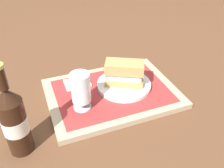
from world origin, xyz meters
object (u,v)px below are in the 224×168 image
(beer_glass, at_px, (81,89))
(beer_bottle, at_px, (14,120))
(sandwich, at_px, (123,73))
(plate, at_px, (124,85))

(beer_glass, relative_size, beer_bottle, 0.47)
(sandwich, bearing_deg, beer_glass, 46.89)
(plate, relative_size, beer_glass, 1.52)
(plate, xyz_separation_m, beer_bottle, (0.36, 0.14, 0.08))
(plate, bearing_deg, beer_glass, 18.43)
(sandwich, relative_size, beer_glass, 1.16)
(plate, bearing_deg, beer_bottle, 20.95)
(plate, height_order, beer_bottle, beer_bottle)
(plate, distance_m, beer_bottle, 0.39)
(sandwich, xyz_separation_m, beer_bottle, (0.36, 0.14, 0.03))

